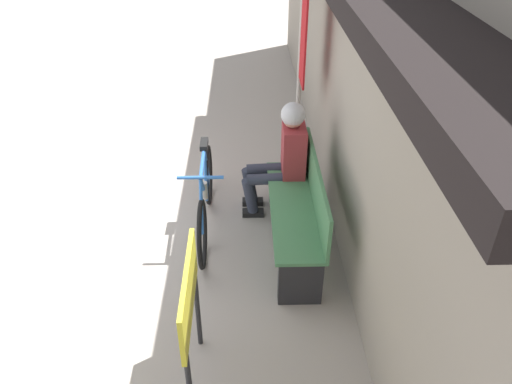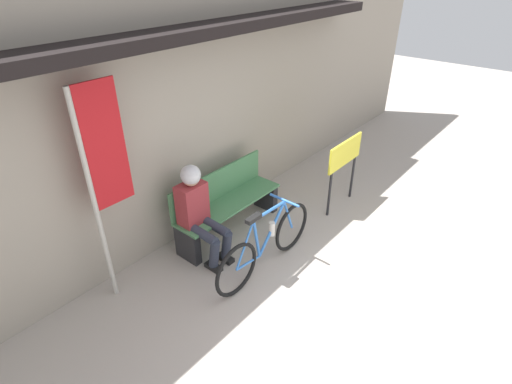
% 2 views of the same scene
% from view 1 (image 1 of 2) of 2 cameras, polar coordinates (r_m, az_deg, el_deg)
% --- Properties ---
extents(ground_plane, '(24.00, 24.00, 0.00)m').
position_cam_1_polar(ground_plane, '(5.34, -22.12, -4.05)').
color(ground_plane, '#ADA399').
extents(storefront_wall, '(12.00, 0.56, 3.20)m').
position_cam_1_polar(storefront_wall, '(4.28, 11.27, 14.16)').
color(storefront_wall, '#9E9384').
rests_on(storefront_wall, ground_plane).
extents(park_bench_near, '(1.57, 0.42, 0.85)m').
position_cam_1_polar(park_bench_near, '(4.56, 4.95, -2.09)').
color(park_bench_near, '#477F51').
rests_on(park_bench_near, ground_plane).
extents(bicycle, '(1.62, 0.40, 0.85)m').
position_cam_1_polar(bicycle, '(4.80, -5.80, -0.77)').
color(bicycle, black).
rests_on(bicycle, ground_plane).
extents(person_seated, '(0.34, 0.62, 1.19)m').
position_cam_1_polar(person_seated, '(4.88, 3.16, 4.63)').
color(person_seated, '#2D3342').
rests_on(person_seated, ground_plane).
extents(banner_pole, '(0.45, 0.05, 2.27)m').
position_cam_1_polar(banner_pole, '(5.44, 5.33, 16.60)').
color(banner_pole, '#B7B2A8').
rests_on(banner_pole, ground_plane).
extents(signboard, '(0.81, 0.04, 1.03)m').
position_cam_1_polar(signboard, '(3.19, -7.61, -12.37)').
color(signboard, '#232326').
rests_on(signboard, ground_plane).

